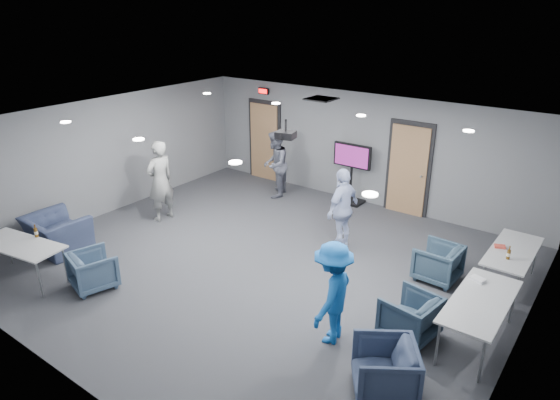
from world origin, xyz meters
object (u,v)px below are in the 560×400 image
Objects in this scene: person_a at (160,181)px; chair_front_b at (57,234)px; person_c at (343,209)px; chair_right_b at (410,316)px; table_right_b at (481,303)px; chair_right_c at (385,370)px; chair_front_a at (93,270)px; table_front_left at (20,246)px; bottle_front at (36,232)px; projector at (286,135)px; bottle_right at (509,254)px; person_d at (332,293)px; tv_stand at (351,170)px; table_right_a at (513,253)px; person_b at (275,164)px; chair_right_a at (438,263)px.

person_a is 1.62× the size of chair_front_b.
chair_right_b is at bearing 53.19° from person_c.
person_c is 0.94× the size of table_right_b.
chair_front_a is (-5.21, -0.66, -0.03)m from chair_right_c.
chair_front_a is 1.39m from table_front_left.
bottle_front reaches higher than table_right_b.
projector is (-3.94, 0.69, 1.72)m from table_right_b.
table_front_left is at bearing -147.55° from bottle_right.
bottle_right is 0.60× the size of projector.
person_d is at bearing -147.25° from chair_front_a.
table_right_a is at bearing -24.12° from tv_stand.
person_b is 5.91m from person_d.
chair_front_b is 1.19m from table_front_left.
person_b reaches higher than person_c.
table_right_b is 4.35m from projector.
bottle_front is at bearing -149.54° from bottle_right.
person_b is 7.19× the size of bottle_right.
bottle_front is at bearing 110.56° from table_right_b.
person_a is at bearing 102.46° from table_right_a.
tv_stand is (-4.16, 1.86, 0.17)m from table_right_a.
table_right_a is (7.14, 1.58, -0.25)m from person_a.
chair_front_b is at bearing -155.43° from bottle_right.
table_right_a is at bearing 90.45° from bottle_right.
bottle_right is (0.00, -0.39, 0.14)m from table_right_a.
person_b is 4.30× the size of projector.
table_right_b reaches higher than chair_right_a.
chair_front_b is at bearing -59.81° from chair_right_a.
person_d is at bearing 15.49° from bottle_front.
chair_right_b is at bearing 159.75° from table_right_a.
table_front_left is 5.12m from projector.
chair_right_b is (0.90, 0.76, -0.45)m from person_d.
tv_stand is (-4.16, 2.25, 0.03)m from bottle_right.
bottle_right is at bearing 134.95° from chair_right_c.
chair_right_c is at bearing 159.37° from table_right_b.
person_d is 2.11× the size of chair_right_b.
bottle_right is at bearing 23.30° from table_front_left.
table_right_b is at bearing 40.42° from chair_right_a.
person_b is 1.92m from tv_stand.
chair_right_a is at bearing 154.48° from chair_right_c.
person_c reaches higher than tv_stand.
chair_front_b is (-6.54, -3.41, 0.03)m from chair_right_a.
bottle_right is at bearing -130.03° from chair_front_a.
tv_stand is at bearing -151.65° from person_c.
person_b is 6.65m from table_right_b.
chair_right_c is 6.51m from bottle_front.
projector reaches higher than chair_right_a.
chair_right_b is 6.96m from chair_front_b.
chair_front_a is 6.40m from tv_stand.
person_b is at bearing -157.15° from tv_stand.
projector reaches higher than bottle_front.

